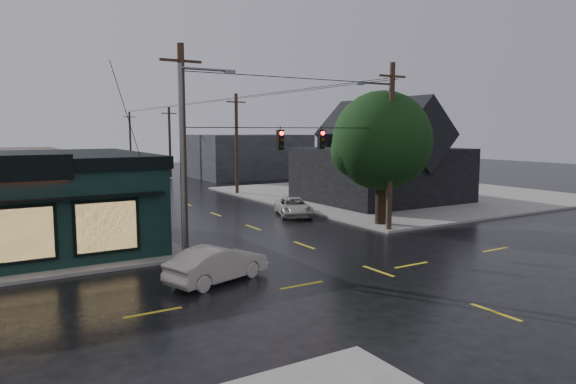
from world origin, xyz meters
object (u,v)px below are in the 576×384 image
corner_tree (382,141)px  utility_pole_ne (389,232)px  suv_silver (293,207)px  sedan_cream (217,264)px  utility_pole_nw (186,259)px

corner_tree → utility_pole_ne: size_ratio=0.84×
corner_tree → suv_silver: (-2.78, 6.26, -4.83)m
corner_tree → suv_silver: size_ratio=1.81×
corner_tree → utility_pole_ne: bearing=-116.1°
corner_tree → sedan_cream: 15.99m
utility_pole_nw → suv_silver: bearing=35.9°
utility_pole_nw → utility_pole_ne: same height
utility_pole_nw → utility_pole_ne: 13.00m
sedan_cream → corner_tree: bearing=-85.5°
utility_pole_ne → suv_silver: bearing=103.5°
corner_tree → sedan_cream: (-14.03, -6.03, -4.74)m
utility_pole_nw → sedan_cream: utility_pole_nw is taller
corner_tree → sedan_cream: bearing=-156.8°
utility_pole_nw → suv_silver: (11.07, 8.01, 0.65)m
corner_tree → suv_silver: 8.38m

